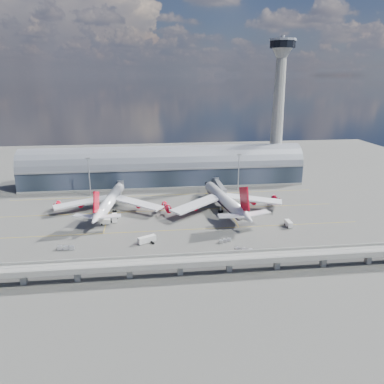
{
  "coord_description": "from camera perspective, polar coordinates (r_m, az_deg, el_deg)",
  "views": [
    {
      "loc": [
        -11.0,
        -187.97,
        76.26
      ],
      "look_at": [
        12.49,
        10.0,
        14.0
      ],
      "focal_mm": 35.0,
      "sensor_mm": 36.0,
      "label": 1
    }
  ],
  "objects": [
    {
      "name": "taxi_lines",
      "position": [
        223.76,
        -3.55,
        -2.62
      ],
      "size": [
        200.0,
        80.12,
        0.01
      ],
      "color": "gold",
      "rests_on": "ground"
    },
    {
      "name": "cargo_train_0",
      "position": [
        182.0,
        -18.67,
        -8.08
      ],
      "size": [
        8.2,
        2.76,
        1.8
      ],
      "rotation": [
        0.0,
        0.0,
        1.71
      ],
      "color": "gray",
      "rests_on": "ground"
    },
    {
      "name": "cargo_train_2",
      "position": [
        180.86,
        5.06,
        -7.4
      ],
      "size": [
        6.73,
        3.78,
        1.5
      ],
      "rotation": [
        0.0,
        0.0,
        1.19
      ],
      "color": "gray",
      "rests_on": "ground"
    },
    {
      "name": "floodlight_mast_right",
      "position": [
        258.22,
        7.12,
        3.17
      ],
      "size": [
        3.0,
        0.7,
        25.7
      ],
      "color": "gray",
      "rests_on": "ground"
    },
    {
      "name": "airliner_right",
      "position": [
        219.81,
        5.08,
        -1.33
      ],
      "size": [
        71.06,
        74.34,
        23.62
      ],
      "rotation": [
        0.0,
        0.0,
        0.15
      ],
      "color": "white",
      "rests_on": "ground"
    },
    {
      "name": "terminal",
      "position": [
        273.99,
        -4.28,
        3.59
      ],
      "size": [
        200.0,
        30.0,
        28.0
      ],
      "color": "#1E2733",
      "rests_on": "ground"
    },
    {
      "name": "service_truck_1",
      "position": [
        205.88,
        -13.09,
        -4.41
      ],
      "size": [
        5.37,
        2.83,
        3.05
      ],
      "rotation": [
        0.0,
        0.0,
        1.52
      ],
      "color": "silver",
      "rests_on": "ground"
    },
    {
      "name": "service_truck_2",
      "position": [
        180.58,
        -6.9,
        -7.19
      ],
      "size": [
        8.98,
        6.2,
        3.18
      ],
      "rotation": [
        0.0,
        0.0,
        2.04
      ],
      "color": "silver",
      "rests_on": "ground"
    },
    {
      "name": "service_truck_0",
      "position": [
        209.42,
        -11.72,
        -3.89
      ],
      "size": [
        3.3,
        8.17,
        3.32
      ],
      "rotation": [
        0.0,
        0.0,
        0.07
      ],
      "color": "silver",
      "rests_on": "ground"
    },
    {
      "name": "ground",
      "position": [
        203.15,
        -3.18,
        -4.73
      ],
      "size": [
        500.0,
        500.0,
        0.0
      ],
      "primitive_type": "plane",
      "color": "#474744",
      "rests_on": "ground"
    },
    {
      "name": "service_truck_5",
      "position": [
        241.94,
        -13.92,
        -1.15
      ],
      "size": [
        6.95,
        5.37,
        3.17
      ],
      "rotation": [
        0.0,
        0.0,
        1.07
      ],
      "color": "silver",
      "rests_on": "ground"
    },
    {
      "name": "floodlight_mast_left",
      "position": [
        253.92,
        -15.4,
        2.43
      ],
      "size": [
        3.0,
        0.7,
        25.7
      ],
      "color": "gray",
      "rests_on": "ground"
    },
    {
      "name": "service_truck_4",
      "position": [
        240.08,
        8.56,
        -1.05
      ],
      "size": [
        3.53,
        4.87,
        2.57
      ],
      "rotation": [
        0.0,
        0.0,
        0.38
      ],
      "color": "silver",
      "rests_on": "ground"
    },
    {
      "name": "jet_bridge_left",
      "position": [
        252.12,
        -10.98,
        0.64
      ],
      "size": [
        4.4,
        28.0,
        7.25
      ],
      "color": "gray",
      "rests_on": "ground"
    },
    {
      "name": "guideway",
      "position": [
        151.12,
        -1.83,
        -10.67
      ],
      "size": [
        220.0,
        8.5,
        7.2
      ],
      "color": "gray",
      "rests_on": "ground"
    },
    {
      "name": "control_tower",
      "position": [
        288.53,
        12.98,
        12.02
      ],
      "size": [
        19.0,
        19.0,
        103.0
      ],
      "color": "gray",
      "rests_on": "ground"
    },
    {
      "name": "airliner_left",
      "position": [
        222.82,
        -12.49,
        -1.44
      ],
      "size": [
        66.59,
        70.06,
        21.36
      ],
      "rotation": [
        0.0,
        0.0,
        -0.14
      ],
      "color": "white",
      "rests_on": "ground"
    },
    {
      "name": "jet_bridge_right",
      "position": [
        253.87,
        4.17,
        1.04
      ],
      "size": [
        4.4,
        32.0,
        7.25
      ],
      "color": "gray",
      "rests_on": "ground"
    },
    {
      "name": "cargo_train_1",
      "position": [
        171.78,
        7.87,
        -8.82
      ],
      "size": [
        8.61,
        5.12,
        1.93
      ],
      "rotation": [
        0.0,
        0.0,
        1.98
      ],
      "color": "gray",
      "rests_on": "ground"
    },
    {
      "name": "service_truck_3",
      "position": [
        204.07,
        14.5,
        -4.7
      ],
      "size": [
        2.77,
        6.53,
        3.14
      ],
      "rotation": [
        0.0,
        0.0,
        -0.01
      ],
      "color": "silver",
      "rests_on": "ground"
    }
  ]
}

